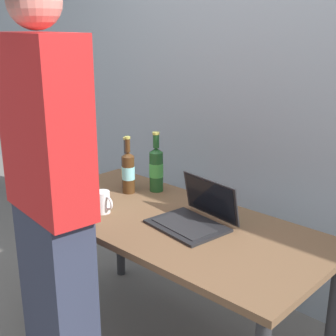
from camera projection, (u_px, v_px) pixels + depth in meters
desk at (169, 235)px, 2.20m from camera, size 1.54×0.72×0.70m
laptop at (195, 216)px, 2.10m from camera, size 0.37×0.33×0.20m
beer_bottle_brown at (128, 171)px, 2.48m from camera, size 0.07×0.07×0.31m
beer_bottle_green at (156, 168)px, 2.51m from camera, size 0.08×0.08×0.33m
beer_bottle_amber at (127, 169)px, 2.56m from camera, size 0.06×0.06×0.29m
person_figure at (51, 205)px, 1.79m from camera, size 0.45×0.29×1.78m
coffee_mug at (103, 202)px, 2.23m from camera, size 0.11×0.08×0.11m
back_wall at (264, 77)px, 2.53m from camera, size 6.00×0.10×2.60m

